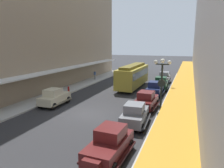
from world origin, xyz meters
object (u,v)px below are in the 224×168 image
Objects in this scene: parked_car_5 at (135,114)px; parked_car_6 at (146,100)px; fire_hydrant at (69,89)px; pedestrian_1 at (177,102)px; parked_car_2 at (161,83)px; parked_car_4 at (164,77)px; pedestrian_2 at (95,75)px; parked_car_1 at (54,97)px; pedestrian_3 at (169,109)px; lamp_post_with_clock at (161,86)px; parked_car_0 at (155,88)px; streetcar at (133,75)px; parked_car_3 at (109,143)px; pedestrian_0 at (178,89)px.

parked_car_5 is 4.54m from parked_car_6.
fire_hydrant is 0.50× the size of pedestrian_1.
parked_car_4 is (-0.19, 5.37, 0.00)m from parked_car_2.
pedestrian_1 is (2.94, 4.73, 0.05)m from parked_car_5.
parked_car_4 is at bearing 100.98° from pedestrian_1.
pedestrian_2 is (-12.07, 13.53, 0.05)m from parked_car_6.
parked_car_4 is at bearing 8.41° from pedestrian_2.
parked_car_1 reaches higher than pedestrian_3.
lamp_post_with_clock is 21.40m from pedestrian_2.
pedestrian_1 is (2.97, -5.74, 0.05)m from parked_car_0.
fire_hydrant is at bearing -131.78° from parked_car_4.
parked_car_1 is at bearing -73.63° from fire_hydrant.
parked_car_2 reaches higher than pedestrian_1.
streetcar reaches higher than fire_hydrant.
parked_car_0 and parked_car_6 have the same top height.
parked_car_0 is 0.44× the size of streetcar.
parked_car_1 is (-9.40, -8.12, 0.00)m from parked_car_0.
parked_car_5 is at bearing -90.54° from parked_car_6.
parked_car_6 is 10.37m from streetcar.
parked_car_2 is at bearing 31.78° from fire_hydrant.
streetcar is 13.56m from pedestrian_3.
parked_car_4 is 15.31m from parked_car_6.
parked_car_6 is 18.13m from pedestrian_2.
lamp_post_with_clock is at bearing -2.56° from parked_car_1.
parked_car_2 and parked_car_3 have the same top height.
parked_car_4 is at bearing 89.74° from parked_car_3.
streetcar is at bearing 118.21° from pedestrian_3.
lamp_post_with_clock is 3.69m from pedestrian_1.
fire_hydrant is at bearing 145.36° from parked_car_5.
parked_car_3 is at bearing -78.98° from streetcar.
parked_car_6 is 11.42m from fire_hydrant.
parked_car_5 is (0.11, 5.43, 0.00)m from parked_car_3.
streetcar reaches higher than pedestrian_1.
parked_car_1 is 1.01× the size of parked_car_4.
pedestrian_1 is at bearing -74.28° from parked_car_2.
parked_car_4 is at bearing 106.75° from pedestrian_0.
parked_car_4 reaches higher than pedestrian_0.
lamp_post_with_clock is (1.74, -2.69, 2.04)m from parked_car_6.
parked_car_0 is 5.23× the size of fire_hydrant.
lamp_post_with_clock is at bearing -65.03° from streetcar.
lamp_post_with_clock is at bearing 46.02° from parked_car_5.
parked_car_2 is at bearing -88.01° from parked_car_4.
parked_car_6 is 0.45× the size of streetcar.
parked_car_5 is 13.33m from fire_hydrant.
parked_car_3 is 25.28m from parked_car_4.
parked_car_2 is (9.62, 12.13, 0.00)m from parked_car_1.
parked_car_2 and parked_car_4 have the same top height.
parked_car_1 is 9.72m from parked_car_6.
parked_car_0 reaches higher than pedestrian_2.
pedestrian_0 is (13.77, 2.98, 0.43)m from fire_hydrant.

